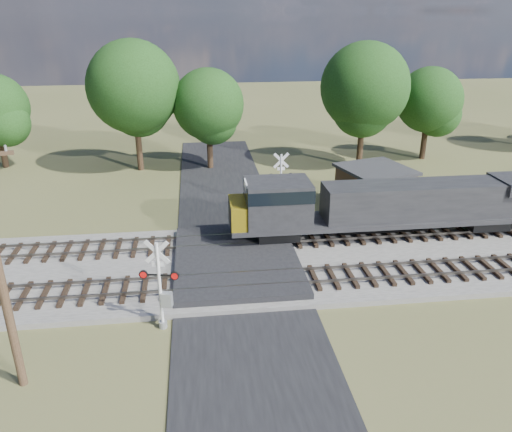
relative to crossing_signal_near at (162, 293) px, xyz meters
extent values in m
plane|color=#51542D|center=(3.83, 5.09, -1.87)|extent=(160.00, 160.00, 0.00)
cube|color=gray|center=(13.83, 5.59, -1.72)|extent=(140.00, 10.00, 0.30)
cube|color=black|center=(3.83, 5.09, -1.83)|extent=(7.00, 60.00, 0.08)
cube|color=#262628|center=(3.83, 5.59, -1.56)|extent=(7.00, 9.00, 0.62)
cube|color=black|center=(5.83, 3.09, -1.48)|extent=(44.00, 2.60, 0.18)
cube|color=#5D5750|center=(13.83, 2.37, -1.32)|extent=(140.00, 0.08, 0.15)
cube|color=#5D5750|center=(13.83, 3.81, -1.32)|extent=(140.00, 0.08, 0.15)
cube|color=black|center=(5.83, 8.09, -1.48)|extent=(44.00, 2.60, 0.18)
cube|color=#5D5750|center=(13.83, 7.37, -1.32)|extent=(140.00, 0.08, 0.15)
cube|color=#5D5750|center=(13.83, 8.81, -1.32)|extent=(140.00, 0.08, 0.15)
cylinder|color=silver|center=(-0.09, 0.02, 0.31)|extent=(0.15, 0.15, 4.37)
cylinder|color=#939698|center=(-0.09, 0.02, -1.71)|extent=(0.39, 0.39, 0.33)
cube|color=silver|center=(-0.09, 0.02, 2.06)|extent=(1.13, 0.28, 1.14)
cube|color=silver|center=(-0.09, 0.02, 2.06)|extent=(1.13, 0.28, 1.14)
cube|color=silver|center=(-0.09, 0.02, 1.46)|extent=(0.54, 0.15, 0.24)
cube|color=black|center=(-0.09, 0.02, 0.91)|extent=(1.72, 0.43, 0.07)
cylinder|color=red|center=(-0.79, 0.17, 0.91)|extent=(0.41, 0.19, 0.39)
cylinder|color=red|center=(0.60, -0.13, 0.91)|extent=(0.41, 0.19, 0.39)
cube|color=#939698|center=(0.18, -0.04, -0.34)|extent=(0.55, 0.42, 0.71)
cylinder|color=silver|center=(7.73, 13.61, 0.30)|extent=(0.15, 0.15, 4.36)
cylinder|color=#939698|center=(7.73, 13.61, -1.71)|extent=(0.39, 0.39, 0.33)
cube|color=silver|center=(7.73, 13.61, 2.05)|extent=(1.14, 0.07, 1.14)
cube|color=silver|center=(7.73, 13.61, 2.05)|extent=(1.14, 0.07, 1.14)
cube|color=silver|center=(7.73, 13.61, 1.45)|extent=(0.55, 0.04, 0.24)
cube|color=black|center=(7.73, 13.61, 0.90)|extent=(1.74, 0.10, 0.07)
cylinder|color=red|center=(8.43, 13.62, 0.90)|extent=(0.39, 0.12, 0.39)
cylinder|color=red|center=(7.02, 13.59, 0.90)|extent=(0.39, 0.12, 0.39)
cube|color=#939698|center=(7.45, 13.60, -0.35)|extent=(0.50, 0.34, 0.71)
cube|color=#4F3921|center=(14.69, 13.53, -0.40)|extent=(5.18, 5.18, 2.95)
cube|color=#2E2E31|center=(14.69, 13.53, 1.18)|extent=(5.70, 5.70, 0.21)
cylinder|color=black|center=(-16.14, 28.00, 0.28)|extent=(0.56, 0.56, 4.31)
cylinder|color=black|center=(-3.39, 25.60, 1.03)|extent=(0.56, 0.56, 5.80)
sphere|color=#183410|center=(-3.39, 25.60, 5.66)|extent=(8.12, 8.12, 8.12)
cylinder|color=black|center=(3.05, 25.31, 0.41)|extent=(0.56, 0.56, 4.57)
sphere|color=#183410|center=(3.05, 25.31, 4.07)|extent=(6.40, 6.40, 6.40)
cylinder|color=black|center=(17.04, 24.16, 0.97)|extent=(0.56, 0.56, 5.68)
sphere|color=#183410|center=(17.04, 24.16, 5.51)|extent=(7.95, 7.95, 7.95)
cylinder|color=black|center=(24.18, 26.07, 0.35)|extent=(0.56, 0.56, 4.46)
sphere|color=#183410|center=(24.18, 26.07, 3.92)|extent=(6.24, 6.24, 6.24)
camera|label=1|loc=(1.85, -19.89, 11.81)|focal=35.00mm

